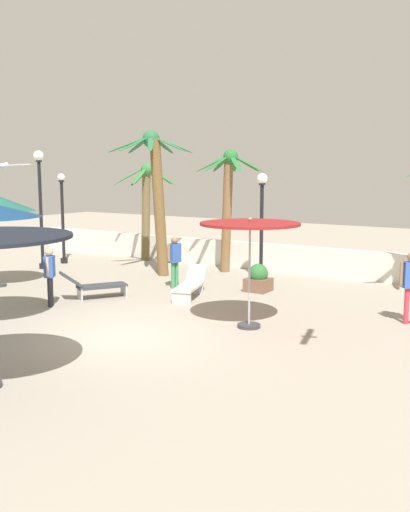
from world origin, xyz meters
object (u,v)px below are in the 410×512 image
at_px(planter, 258,279).
at_px(guest_1, 175,257).
at_px(lamp_post_2, 63,215).
at_px(palm_tree_0, 146,200).
at_px(patio_umbrella_1, 250,232).
at_px(lamp_post_0, 40,195).
at_px(lounge_chair_0, 94,285).
at_px(lounge_chair_1, 190,284).
at_px(seagull_0, 3,165).
at_px(palm_tree_1, 156,185).
at_px(lamp_post_1, 262,216).
at_px(guest_2, 50,271).
at_px(palm_tree_3, 228,195).

bearing_deg(planter, guest_1, -158.08).
bearing_deg(lamp_post_2, palm_tree_0, 44.14).
height_order(patio_umbrella_1, lamp_post_0, lamp_post_0).
bearing_deg(lounge_chair_0, lounge_chair_1, 36.67).
height_order(lamp_post_0, seagull_0, lamp_post_0).
relative_size(palm_tree_1, lounge_chair_1, 2.56).
relative_size(palm_tree_1, planter, 5.91).
bearing_deg(patio_umbrella_1, lamp_post_0, 163.31).
height_order(palm_tree_1, lamp_post_1, palm_tree_1).
bearing_deg(seagull_0, patio_umbrella_1, 30.62).
xyz_separation_m(lamp_post_0, guest_2, (4.88, -4.14, -1.78)).
height_order(lounge_chair_0, guest_2, guest_2).
relative_size(guest_2, planter, 1.89).
height_order(palm_tree_1, guest_1, palm_tree_1).
bearing_deg(palm_tree_0, lounge_chair_0, -64.14).
xyz_separation_m(patio_umbrella_1, guest_2, (-5.56, -1.01, -1.30)).
bearing_deg(palm_tree_0, palm_tree_1, -45.52).
xyz_separation_m(palm_tree_1, lamp_post_2, (-4.67, 0.04, -1.22)).
bearing_deg(palm_tree_3, lounge_chair_1, -73.97).
bearing_deg(palm_tree_0, planter, -24.20).
bearing_deg(palm_tree_0, lounge_chair_1, -41.77).
bearing_deg(guest_2, patio_umbrella_1, 10.25).
bearing_deg(lamp_post_1, lounge_chair_0, -118.66).
relative_size(lamp_post_0, guest_1, 2.68).
xyz_separation_m(palm_tree_1, lamp_post_0, (-4.38, -1.32, -0.40)).
bearing_deg(lamp_post_2, guest_2, -46.70).
bearing_deg(lamp_post_0, lamp_post_2, 102.10).
bearing_deg(lounge_chair_1, lamp_post_0, 171.33).
xyz_separation_m(lounge_chair_1, guest_1, (-1.15, 0.82, 0.60)).
bearing_deg(palm_tree_0, guest_2, -70.21).
height_order(lamp_post_0, planter, lamp_post_0).
xyz_separation_m(palm_tree_3, seagull_0, (-0.66, -9.12, 1.01)).
xyz_separation_m(lounge_chair_0, planter, (3.51, 3.46, -0.01)).
bearing_deg(palm_tree_1, lamp_post_0, -163.27).
bearing_deg(palm_tree_3, lamp_post_1, -24.80).
bearing_deg(planter, lamp_post_1, 114.62).
relative_size(guest_1, planter, 1.92).
distance_m(palm_tree_3, seagull_0, 9.20).
bearing_deg(lamp_post_1, palm_tree_0, 166.91).
distance_m(palm_tree_3, lounge_chair_1, 5.00).
xyz_separation_m(palm_tree_3, lounge_chair_1, (1.21, -4.23, -2.38)).
xyz_separation_m(lamp_post_1, guest_2, (-3.10, -6.42, -1.19)).
bearing_deg(patio_umbrella_1, lounge_chair_0, 176.32).
height_order(seagull_0, planter, seagull_0).
distance_m(lamp_post_0, lamp_post_2, 1.61).
distance_m(lounge_chair_1, guest_1, 1.53).
bearing_deg(lamp_post_2, lounge_chair_0, -37.04).
xyz_separation_m(palm_tree_0, lounge_chair_1, (5.36, -4.79, -2.09)).
relative_size(lamp_post_2, guest_2, 2.20).
bearing_deg(lamp_post_1, palm_tree_3, 155.20).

